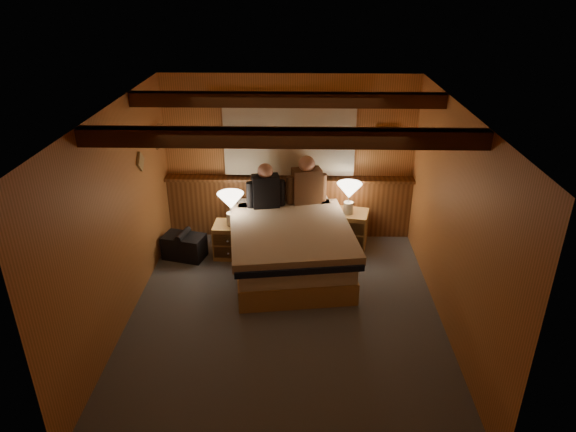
{
  "coord_description": "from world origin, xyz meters",
  "views": [
    {
      "loc": [
        0.16,
        -4.95,
        3.61
      ],
      "look_at": [
        0.02,
        0.4,
        1.08
      ],
      "focal_mm": 32.0,
      "sensor_mm": 36.0,
      "label": 1
    }
  ],
  "objects_px": {
    "bed": "(290,246)",
    "lamp_right": "(349,193)",
    "lamp_left": "(231,203)",
    "person_right": "(306,183)",
    "nightstand_right": "(350,229)",
    "nightstand_left": "(230,240)",
    "person_left": "(266,189)",
    "duffel_bag": "(184,246)"
  },
  "relations": [
    {
      "from": "bed",
      "to": "lamp_right",
      "type": "distance_m",
      "value": 1.17
    },
    {
      "from": "lamp_right",
      "to": "lamp_left",
      "type": "bearing_deg",
      "value": -168.22
    },
    {
      "from": "nightstand_left",
      "to": "person_left",
      "type": "bearing_deg",
      "value": 25.86
    },
    {
      "from": "lamp_left",
      "to": "person_left",
      "type": "xyz_separation_m",
      "value": [
        0.46,
        0.24,
        0.11
      ]
    },
    {
      "from": "lamp_right",
      "to": "person_left",
      "type": "height_order",
      "value": "person_left"
    },
    {
      "from": "nightstand_left",
      "to": "nightstand_right",
      "type": "xyz_separation_m",
      "value": [
        1.7,
        0.36,
        0.02
      ]
    },
    {
      "from": "duffel_bag",
      "to": "bed",
      "type": "bearing_deg",
      "value": 3.61
    },
    {
      "from": "nightstand_left",
      "to": "person_left",
      "type": "height_order",
      "value": "person_left"
    },
    {
      "from": "duffel_bag",
      "to": "lamp_right",
      "type": "bearing_deg",
      "value": 24.19
    },
    {
      "from": "person_left",
      "to": "duffel_bag",
      "type": "bearing_deg",
      "value": -176.67
    },
    {
      "from": "nightstand_left",
      "to": "nightstand_right",
      "type": "distance_m",
      "value": 1.74
    },
    {
      "from": "duffel_bag",
      "to": "person_right",
      "type": "bearing_deg",
      "value": 29.55
    },
    {
      "from": "lamp_left",
      "to": "duffel_bag",
      "type": "xyz_separation_m",
      "value": [
        -0.67,
        -0.06,
        -0.64
      ]
    },
    {
      "from": "duffel_bag",
      "to": "nightstand_right",
      "type": "bearing_deg",
      "value": 24.81
    },
    {
      "from": "person_left",
      "to": "person_right",
      "type": "relative_size",
      "value": 0.92
    },
    {
      "from": "person_left",
      "to": "duffel_bag",
      "type": "distance_m",
      "value": 1.39
    },
    {
      "from": "person_right",
      "to": "bed",
      "type": "bearing_deg",
      "value": -119.9
    },
    {
      "from": "bed",
      "to": "lamp_left",
      "type": "bearing_deg",
      "value": 149.02
    },
    {
      "from": "lamp_left",
      "to": "duffel_bag",
      "type": "bearing_deg",
      "value": -175.16
    },
    {
      "from": "nightstand_left",
      "to": "duffel_bag",
      "type": "distance_m",
      "value": 0.65
    },
    {
      "from": "nightstand_right",
      "to": "lamp_left",
      "type": "bearing_deg",
      "value": -155.42
    },
    {
      "from": "lamp_left",
      "to": "person_right",
      "type": "xyz_separation_m",
      "value": [
        1.02,
        0.4,
        0.14
      ]
    },
    {
      "from": "nightstand_right",
      "to": "person_right",
      "type": "height_order",
      "value": "person_right"
    },
    {
      "from": "person_right",
      "to": "lamp_left",
      "type": "bearing_deg",
      "value": -172.37
    },
    {
      "from": "lamp_left",
      "to": "lamp_right",
      "type": "bearing_deg",
      "value": 11.78
    },
    {
      "from": "person_right",
      "to": "duffel_bag",
      "type": "relative_size",
      "value": 1.14
    },
    {
      "from": "nightstand_left",
      "to": "person_left",
      "type": "xyz_separation_m",
      "value": [
        0.49,
        0.22,
        0.68
      ]
    },
    {
      "from": "bed",
      "to": "duffel_bag",
      "type": "xyz_separation_m",
      "value": [
        -1.48,
        0.28,
        -0.17
      ]
    },
    {
      "from": "lamp_left",
      "to": "person_right",
      "type": "distance_m",
      "value": 1.11
    },
    {
      "from": "nightstand_right",
      "to": "person_left",
      "type": "bearing_deg",
      "value": -161.57
    },
    {
      "from": "nightstand_left",
      "to": "duffel_bag",
      "type": "height_order",
      "value": "nightstand_left"
    },
    {
      "from": "person_right",
      "to": "person_left",
      "type": "bearing_deg",
      "value": -177.44
    },
    {
      "from": "nightstand_left",
      "to": "nightstand_right",
      "type": "height_order",
      "value": "nightstand_right"
    },
    {
      "from": "nightstand_left",
      "to": "lamp_right",
      "type": "height_order",
      "value": "lamp_right"
    },
    {
      "from": "lamp_left",
      "to": "person_left",
      "type": "height_order",
      "value": "person_left"
    },
    {
      "from": "person_right",
      "to": "nightstand_left",
      "type": "bearing_deg",
      "value": -173.8
    },
    {
      "from": "lamp_right",
      "to": "bed",
      "type": "bearing_deg",
      "value": -140.12
    },
    {
      "from": "bed",
      "to": "duffel_bag",
      "type": "relative_size",
      "value": 3.43
    },
    {
      "from": "bed",
      "to": "lamp_right",
      "type": "xyz_separation_m",
      "value": [
        0.81,
        0.68,
        0.49
      ]
    },
    {
      "from": "nightstand_left",
      "to": "person_right",
      "type": "bearing_deg",
      "value": 21.89
    },
    {
      "from": "person_right",
      "to": "nightstand_right",
      "type": "bearing_deg",
      "value": -16.43
    },
    {
      "from": "lamp_left",
      "to": "bed",
      "type": "bearing_deg",
      "value": -22.83
    }
  ]
}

